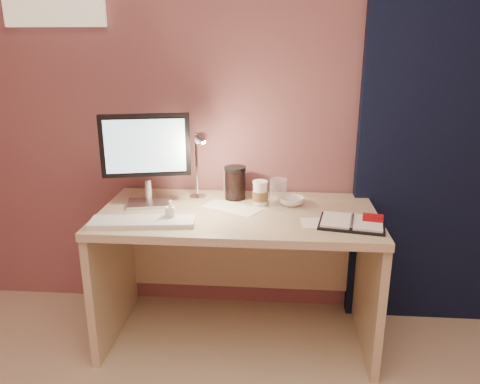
# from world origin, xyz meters

# --- Properties ---
(room) EXTENTS (3.50, 3.50, 3.50)m
(room) POSITION_xyz_m (0.95, 1.69, 1.14)
(room) COLOR #C6B28E
(room) RESTS_ON ground
(desk) EXTENTS (1.40, 0.70, 0.73)m
(desk) POSITION_xyz_m (0.00, 1.45, 0.50)
(desk) COLOR beige
(desk) RESTS_ON ground
(monitor) EXTENTS (0.45, 0.20, 0.48)m
(monitor) POSITION_xyz_m (-0.48, 1.45, 1.02)
(monitor) COLOR silver
(monitor) RESTS_ON desk
(keyboard) EXTENTS (0.50, 0.20, 0.02)m
(keyboard) POSITION_xyz_m (-0.43, 1.18, 0.74)
(keyboard) COLOR white
(keyboard) RESTS_ON desk
(planner) EXTENTS (0.34, 0.28, 0.05)m
(planner) POSITION_xyz_m (0.56, 1.24, 0.74)
(planner) COLOR black
(planner) RESTS_ON desk
(paper_a) EXTENTS (0.14, 0.14, 0.00)m
(paper_a) POSITION_xyz_m (0.38, 1.25, 0.73)
(paper_a) COLOR white
(paper_a) RESTS_ON desk
(paper_b) EXTENTS (0.21, 0.21, 0.00)m
(paper_b) POSITION_xyz_m (0.03, 1.39, 0.73)
(paper_b) COLOR white
(paper_b) RESTS_ON desk
(paper_c) EXTENTS (0.20, 0.20, 0.00)m
(paper_c) POSITION_xyz_m (-0.10, 1.47, 0.73)
(paper_c) COLOR white
(paper_c) RESTS_ON desk
(coffee_cup) EXTENTS (0.08, 0.08, 0.13)m
(coffee_cup) POSITION_xyz_m (0.11, 1.49, 0.79)
(coffee_cup) COLOR white
(coffee_cup) RESTS_ON desk
(clear_cup) EXTENTS (0.09, 0.09, 0.16)m
(clear_cup) POSITION_xyz_m (0.20, 1.45, 0.81)
(clear_cup) COLOR white
(clear_cup) RESTS_ON desk
(bowl) EXTENTS (0.18, 0.18, 0.04)m
(bowl) POSITION_xyz_m (0.27, 1.50, 0.75)
(bowl) COLOR white
(bowl) RESTS_ON desk
(lotion_bottle) EXTENTS (0.05, 0.05, 0.10)m
(lotion_bottle) POSITION_xyz_m (-0.31, 1.24, 0.78)
(lotion_bottle) COLOR white
(lotion_bottle) RESTS_ON desk
(dark_jar) EXTENTS (0.11, 0.11, 0.16)m
(dark_jar) POSITION_xyz_m (-0.03, 1.59, 0.81)
(dark_jar) COLOR black
(dark_jar) RESTS_ON desk
(product_box) EXTENTS (0.10, 0.09, 0.13)m
(product_box) POSITION_xyz_m (-0.06, 1.69, 0.80)
(product_box) COLOR beige
(product_box) RESTS_ON desk
(desk_lamp) EXTENTS (0.15, 0.24, 0.39)m
(desk_lamp) POSITION_xyz_m (-0.27, 1.48, 0.97)
(desk_lamp) COLOR silver
(desk_lamp) RESTS_ON desk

